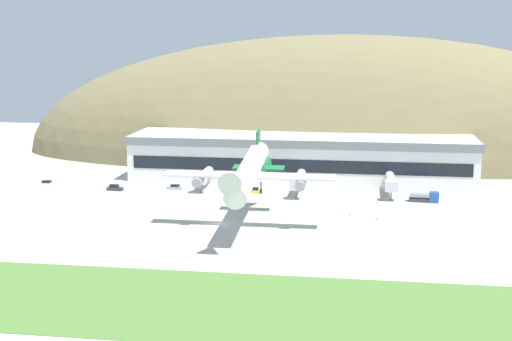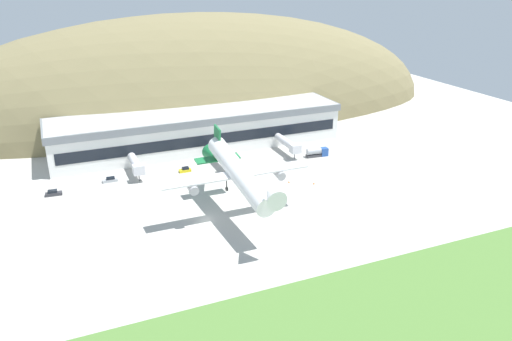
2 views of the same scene
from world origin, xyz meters
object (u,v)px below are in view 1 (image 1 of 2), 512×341
cargo_airplane (249,172)px  service_car_2 (47,183)px  service_car_1 (115,188)px  jetway_1 (299,180)px  fuel_truck (424,196)px  service_car_3 (254,191)px  terminal_building (301,154)px  jetway_2 (391,182)px  jetway_0 (204,176)px  service_car_0 (175,187)px  traffic_cone_1 (377,219)px  traffic_cone_0 (350,214)px

cargo_airplane → service_car_2: 75.58m
service_car_1 → jetway_1: bearing=3.3°
fuel_truck → jetway_1: bearing=172.4°
service_car_2 → service_car_3: bearing=-0.8°
jetway_1 → service_car_3: bearing=-178.5°
jetway_1 → service_car_2: (-72.94, 0.48, -3.38)m
terminal_building → jetway_2: terminal_building is taller
jetway_0 → service_car_0: 8.92m
service_car_1 → traffic_cone_1: bearing=-16.8°
jetway_0 → service_car_0: size_ratio=3.09×
terminal_building → service_car_3: 24.55m
service_car_0 → terminal_building: bearing=30.0°
jetway_0 → cargo_airplane: cargo_airplane is taller
jetway_1 → fuel_truck: 33.57m
jetway_1 → service_car_0: jetway_1 is taller
jetway_1 → cargo_airplane: (-8.05, -36.30, 8.86)m
traffic_cone_1 → terminal_building: bearing=115.8°
terminal_building → fuel_truck: terminal_building is taller
cargo_airplane → service_car_3: cargo_airplane is taller
jetway_1 → jetway_2: same height
cargo_airplane → service_car_1: size_ratio=9.89×
service_car_2 → service_car_1: bearing=-9.0°
service_car_2 → fuel_truck: fuel_truck is taller
terminal_building → service_car_2: 74.88m
terminal_building → jetway_2: size_ratio=6.65×
jetway_2 → traffic_cone_1: bearing=-99.0°
service_car_1 → traffic_cone_1: (72.05, -21.79, -0.42)m
jetway_0 → traffic_cone_0: bearing=-28.8°
cargo_airplane → service_car_3: (-4.10, 35.97, -12.21)m
service_car_2 → terminal_building: bearing=15.6°
service_car_2 → jetway_1: bearing=-0.4°
jetway_1 → jetway_2: 24.81m
cargo_airplane → service_car_3: bearing=96.5°
jetway_0 → jetway_1: (26.95, -1.90, 0.00)m
terminal_building → traffic_cone_0: (15.42, -41.30, -7.30)m
service_car_3 → jetway_0: bearing=171.5°
terminal_building → cargo_airplane: bearing=-97.0°
service_car_3 → traffic_cone_0: (26.46, -20.50, -0.37)m
service_car_0 → jetway_0: bearing=7.2°
service_car_1 → traffic_cone_0: bearing=-15.2°
terminal_building → service_car_0: bearing=-150.0°
jetway_2 → traffic_cone_1: (-4.09, -25.74, -3.71)m
traffic_cone_1 → service_car_1: bearing=163.2°
jetway_1 → cargo_airplane: size_ratio=0.38×
jetway_0 → terminal_building: bearing=35.7°
terminal_building → service_car_1: (-50.24, -23.42, -6.88)m
jetway_0 → service_car_1: (-24.40, -4.85, -3.29)m
jetway_0 → traffic_cone_1: bearing=-29.2°
fuel_truck → traffic_cone_0: size_ratio=13.44×
cargo_airplane → service_car_0: bearing=126.1°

